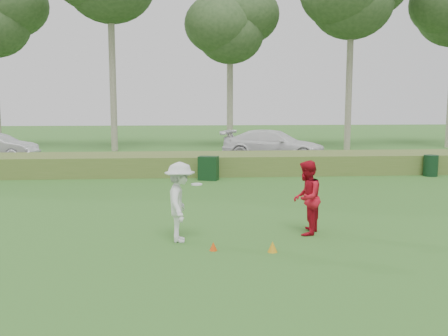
{
  "coord_description": "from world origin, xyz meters",
  "views": [
    {
      "loc": [
        -1.17,
        -11.26,
        3.34
      ],
      "look_at": [
        0.0,
        4.0,
        1.3
      ],
      "focal_mm": 40.0,
      "sensor_mm": 36.0,
      "label": 1
    }
  ],
  "objects": [
    {
      "name": "player_red",
      "position": [
        1.85,
        0.89,
        0.94
      ],
      "size": [
        1.03,
        1.13,
        1.88
      ],
      "primitive_type": "imported",
      "rotation": [
        0.0,
        0.0,
        -2.0
      ],
      "color": "red",
      "rests_on": "ground"
    },
    {
      "name": "cone_orange",
      "position": [
        -0.58,
        -0.35,
        0.1
      ],
      "size": [
        0.18,
        0.18,
        0.2
      ],
      "primitive_type": "cone",
      "color": "#D8460B",
      "rests_on": "ground"
    },
    {
      "name": "tree_4",
      "position": [
        2.0,
        24.5,
        8.59
      ],
      "size": [
        6.24,
        6.24,
        11.5
      ],
      "color": "gray",
      "rests_on": "ground"
    },
    {
      "name": "cone_yellow",
      "position": [
        0.74,
        -0.57,
        0.12
      ],
      "size": [
        0.22,
        0.22,
        0.24
      ],
      "primitive_type": "cone",
      "color": "orange",
      "rests_on": "ground"
    },
    {
      "name": "utility_cabinet",
      "position": [
        -0.22,
        9.88,
        0.51
      ],
      "size": [
        0.93,
        0.73,
        1.02
      ],
      "primitive_type": "cube",
      "rotation": [
        0.0,
        0.0,
        -0.31
      ],
      "color": "black",
      "rests_on": "ground"
    },
    {
      "name": "trash_bin",
      "position": [
        9.84,
        10.26,
        0.48
      ],
      "size": [
        0.79,
        0.79,
        0.95
      ],
      "primitive_type": "cylinder",
      "rotation": [
        0.0,
        0.0,
        -0.27
      ],
      "color": "black",
      "rests_on": "ground"
    },
    {
      "name": "reed_strip",
      "position": [
        0.0,
        12.0,
        0.45
      ],
      "size": [
        80.0,
        3.0,
        0.9
      ],
      "primitive_type": "cube",
      "color": "#50692A",
      "rests_on": "ground"
    },
    {
      "name": "park_road",
      "position": [
        0.0,
        17.0,
        0.03
      ],
      "size": [
        80.0,
        6.0,
        0.06
      ],
      "primitive_type": "cube",
      "color": "#2D2D2D",
      "rests_on": "ground"
    },
    {
      "name": "player_white",
      "position": [
        -1.33,
        0.47,
        0.96
      ],
      "size": [
        0.9,
        1.25,
        1.92
      ],
      "rotation": [
        0.0,
        0.0,
        1.56
      ],
      "color": "silver",
      "rests_on": "ground"
    },
    {
      "name": "car_right",
      "position": [
        3.79,
        16.42,
        0.91
      ],
      "size": [
        6.31,
        4.47,
        1.7
      ],
      "primitive_type": "imported",
      "rotation": [
        0.0,
        0.0,
        1.17
      ],
      "color": "white",
      "rests_on": "park_road"
    },
    {
      "name": "ground",
      "position": [
        0.0,
        0.0,
        0.0
      ],
      "size": [
        120.0,
        120.0,
        0.0
      ],
      "primitive_type": "plane",
      "color": "#2B6521",
      "rests_on": "ground"
    }
  ]
}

